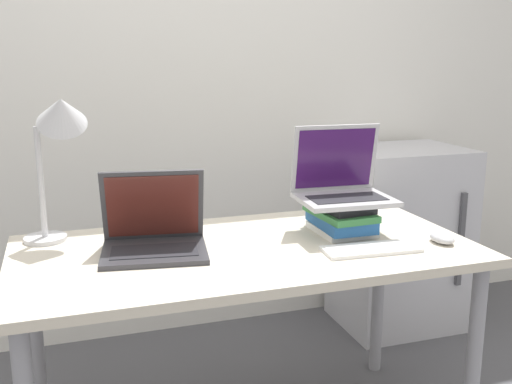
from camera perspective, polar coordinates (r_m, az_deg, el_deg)
The scene contains 9 objects.
wall_back at distance 2.83m, azimuth -7.24°, elevation 13.22°, with size 8.00×0.05×2.70m.
desk at distance 1.98m, azimuth -0.95°, elevation -7.36°, with size 1.48×0.74×0.72m.
laptop_left at distance 1.92m, azimuth -9.69°, elevation -4.16°, with size 0.36×0.31×0.26m.
book_stack at distance 2.11m, azimuth 8.10°, elevation -2.39°, with size 0.19×0.27×0.12m.
laptop_on_books at distance 2.10m, azimuth 8.16°, elevation 0.64°, with size 0.33×0.26×0.26m.
wireless_keyboard at distance 1.94m, azimuth 10.90°, elevation -5.35°, with size 0.32×0.14×0.01m.
mouse at distance 2.08m, azimuth 17.30°, elevation -4.21°, with size 0.07×0.10×0.03m.
desk_lamp at distance 2.02m, azimuth -18.29°, elevation 5.83°, with size 0.23×0.20×0.52m.
mini_fridge at distance 3.06m, azimuth 13.51°, elevation -4.22°, with size 0.58×0.49×0.90m.
Camera 1 is at (-0.55, -1.40, 1.34)m, focal length 42.00 mm.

